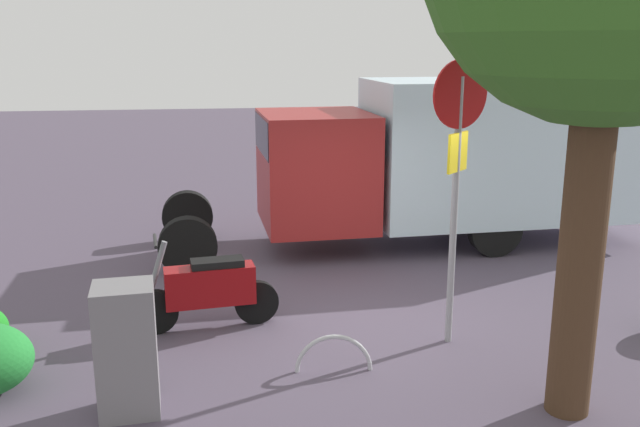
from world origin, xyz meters
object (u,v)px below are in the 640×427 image
(stop_sign, at_px, (457,159))
(utility_cabinet, at_px, (127,350))
(bike_rack_hoop, at_px, (334,371))
(box_truck_near, at_px, (446,154))
(motorcycle, at_px, (209,289))

(stop_sign, height_order, utility_cabinet, stop_sign)
(utility_cabinet, bearing_deg, bike_rack_hoop, -165.36)
(box_truck_near, distance_m, motorcycle, 5.35)
(stop_sign, relative_size, bike_rack_hoop, 3.89)
(box_truck_near, relative_size, motorcycle, 4.56)
(motorcycle, distance_m, stop_sign, 3.39)
(box_truck_near, bearing_deg, motorcycle, 36.26)
(motorcycle, height_order, bike_rack_hoop, motorcycle)
(box_truck_near, xyz_separation_m, motorcycle, (4.08, 3.28, -1.07))
(motorcycle, bearing_deg, stop_sign, 157.02)
(motorcycle, bearing_deg, utility_cabinet, 61.92)
(utility_cabinet, bearing_deg, stop_sign, -162.93)
(utility_cabinet, bearing_deg, box_truck_near, -132.89)
(bike_rack_hoop, bearing_deg, utility_cabinet, 14.64)
(motorcycle, distance_m, utility_cabinet, 2.05)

